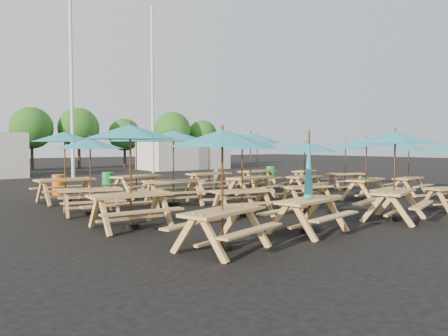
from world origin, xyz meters
TOP-DOWN VIEW (x-y plane):
  - ground at (0.00, 0.00)m, footprint 120.00×120.00m
  - picnic_unit_0 at (-5.69, -5.93)m, footprint 2.62×2.62m
  - picnic_unit_1 at (-6.12, -2.80)m, footprint 2.42×2.42m
  - picnic_unit_2 at (-6.12, -0.10)m, footprint 2.47×2.47m
  - picnic_unit_3 at (-5.87, 3.05)m, footprint 2.38×2.38m
  - picnic_unit_4 at (-3.11, -5.80)m, footprint 2.11×1.92m
  - picnic_unit_5 at (-2.81, -3.04)m, footprint 2.42×2.42m
  - picnic_unit_6 at (-3.20, 0.11)m, footprint 2.68×2.68m
  - picnic_unit_7 at (-3.18, 2.94)m, footprint 2.86×2.86m
  - picnic_unit_8 at (-0.01, -6.06)m, footprint 2.76×2.76m
  - picnic_unit_9 at (-0.08, -3.05)m, footprint 2.23×2.23m
  - picnic_unit_10 at (-0.04, -0.20)m, footprint 2.68×2.68m
  - picnic_unit_11 at (0.11, 2.70)m, footprint 2.39×2.39m
  - picnic_unit_13 at (3.17, -2.98)m, footprint 2.46×2.46m
  - picnic_unit_14 at (3.14, 0.02)m, footprint 2.21×2.21m
  - picnic_unit_15 at (3.02, 2.88)m, footprint 2.48×2.48m
  - picnic_unit_17 at (5.99, -3.03)m, footprint 2.15×2.15m
  - picnic_unit_18 at (5.89, 0.00)m, footprint 2.50×2.50m
  - picnic_unit_19 at (6.10, 2.70)m, footprint 2.47×2.47m
  - waste_bin_0 at (-5.30, 5.78)m, footprint 0.51×0.51m
  - waste_bin_1 at (-3.10, 5.97)m, footprint 0.51×0.51m
  - waste_bin_2 at (2.82, 5.74)m, footprint 0.51×0.51m
  - waste_bin_3 at (6.47, 5.58)m, footprint 0.51×0.51m
  - mast_0 at (-2.00, 14.00)m, footprint 0.20×0.20m
  - mast_1 at (4.50, 16.00)m, footprint 0.20×0.20m
  - event_tent_1 at (9.00, 19.00)m, footprint 7.00×4.00m
  - tree_3 at (-1.75, 24.72)m, footprint 3.36×3.36m
  - tree_4 at (1.90, 24.26)m, footprint 3.41×3.41m
  - tree_5 at (6.22, 24.67)m, footprint 2.94×2.94m
  - tree_6 at (10.23, 22.90)m, footprint 3.38×3.38m
  - tree_7 at (13.63, 22.92)m, footprint 2.95×2.95m

SIDE VIEW (x-z plane):
  - ground at x=0.00m, z-range 0.00..0.00m
  - waste_bin_0 at x=-5.30m, z-range 0.00..0.82m
  - waste_bin_1 at x=-3.10m, z-range 0.00..0.82m
  - waste_bin_2 at x=2.82m, z-range 0.00..0.82m
  - waste_bin_3 at x=6.47m, z-range 0.00..0.82m
  - picnic_unit_4 at x=-3.11m, z-range -0.21..2.14m
  - event_tent_1 at x=9.00m, z-range 0.00..2.60m
  - picnic_unit_17 at x=5.99m, z-range 0.77..2.88m
  - picnic_unit_9 at x=-0.08m, z-range 0.78..2.91m
  - picnic_unit_14 at x=3.14m, z-range 0.79..2.93m
  - picnic_unit_19 at x=6.10m, z-range 0.79..2.96m
  - picnic_unit_18 at x=5.89m, z-range 0.80..3.00m
  - picnic_unit_5 at x=-2.81m, z-range 0.82..3.08m
  - picnic_unit_2 at x=-6.12m, z-range 0.83..3.09m
  - picnic_unit_13 at x=3.17m, z-range 0.86..3.19m
  - picnic_unit_0 at x=-5.69m, z-range 0.86..3.20m
  - picnic_unit_8 at x=-0.01m, z-range 0.89..3.31m
  - picnic_unit_15 at x=3.02m, z-range 0.91..3.39m
  - picnic_unit_11 at x=0.11m, z-range 0.91..3.41m
  - picnic_unit_10 at x=-0.04m, z-range 0.92..3.43m
  - picnic_unit_3 at x=-5.87m, z-range 0.92..3.44m
  - picnic_unit_6 at x=-3.20m, z-range 0.93..3.47m
  - picnic_unit_7 at x=-3.18m, z-range 0.93..3.48m
  - picnic_unit_1 at x=-6.12m, z-range 0.93..3.48m
  - tree_5 at x=6.22m, z-range 0.75..5.20m
  - tree_7 at x=13.63m, z-range 0.75..5.23m
  - tree_3 at x=-1.75m, z-range 0.86..5.95m
  - tree_6 at x=10.23m, z-range 0.86..5.99m
  - tree_4 at x=1.90m, z-range 0.87..6.04m
  - mast_0 at x=-2.00m, z-range 0.00..12.00m
  - mast_1 at x=4.50m, z-range 0.00..12.00m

